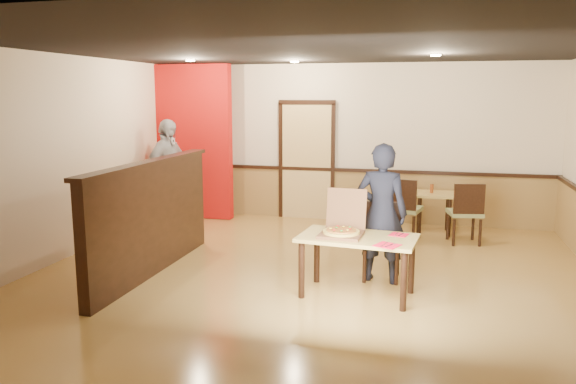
{
  "coord_description": "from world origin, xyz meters",
  "views": [
    {
      "loc": [
        1.39,
        -6.49,
        2.26
      ],
      "look_at": [
        -0.27,
        0.0,
        1.09
      ],
      "focal_mm": 35.0,
      "sensor_mm": 36.0,
      "label": 1
    }
  ],
  "objects_px": {
    "diner_chair": "(382,237)",
    "side_chair_right": "(466,211)",
    "side_chair_left": "(403,207)",
    "diner": "(382,213)",
    "side_table": "(434,203)",
    "main_table": "(358,245)",
    "passerby": "(168,173)",
    "pizza_box": "(342,229)",
    "condiment": "(432,189)"
  },
  "relations": [
    {
      "from": "side_table",
      "to": "condiment",
      "type": "relative_size",
      "value": 4.62
    },
    {
      "from": "side_chair_right",
      "to": "passerby",
      "type": "xyz_separation_m",
      "value": [
        -4.94,
        0.06,
        0.4
      ]
    },
    {
      "from": "diner_chair",
      "to": "side_chair_right",
      "type": "relative_size",
      "value": 0.98
    },
    {
      "from": "main_table",
      "to": "condiment",
      "type": "distance_m",
      "value": 3.33
    },
    {
      "from": "diner_chair",
      "to": "diner",
      "type": "xyz_separation_m",
      "value": [
        -0.01,
        -0.15,
        0.34
      ]
    },
    {
      "from": "pizza_box",
      "to": "side_table",
      "type": "bearing_deg",
      "value": 75.5
    },
    {
      "from": "side_table",
      "to": "side_chair_right",
      "type": "bearing_deg",
      "value": -53.16
    },
    {
      "from": "side_chair_left",
      "to": "passerby",
      "type": "bearing_deg",
      "value": 11.39
    },
    {
      "from": "passerby",
      "to": "condiment",
      "type": "distance_m",
      "value": 4.47
    },
    {
      "from": "side_chair_right",
      "to": "side_table",
      "type": "height_order",
      "value": "side_chair_right"
    },
    {
      "from": "diner_chair",
      "to": "passerby",
      "type": "distance_m",
      "value": 4.34
    },
    {
      "from": "diner_chair",
      "to": "side_table",
      "type": "height_order",
      "value": "diner_chair"
    },
    {
      "from": "diner_chair",
      "to": "side_table",
      "type": "distance_m",
      "value": 2.6
    },
    {
      "from": "passerby",
      "to": "pizza_box",
      "type": "height_order",
      "value": "passerby"
    },
    {
      "from": "passerby",
      "to": "condiment",
      "type": "relative_size",
      "value": 12.75
    },
    {
      "from": "main_table",
      "to": "condiment",
      "type": "xyz_separation_m",
      "value": [
        0.79,
        3.23,
        0.16
      ]
    },
    {
      "from": "side_chair_right",
      "to": "pizza_box",
      "type": "distance_m",
      "value": 3.01
    },
    {
      "from": "side_table",
      "to": "pizza_box",
      "type": "bearing_deg",
      "value": -107.58
    },
    {
      "from": "main_table",
      "to": "side_chair_right",
      "type": "relative_size",
      "value": 1.43
    },
    {
      "from": "side_chair_left",
      "to": "diner_chair",
      "type": "bearing_deg",
      "value": 97.45
    },
    {
      "from": "main_table",
      "to": "side_chair_left",
      "type": "distance_m",
      "value": 2.65
    },
    {
      "from": "diner_chair",
      "to": "pizza_box",
      "type": "height_order",
      "value": "pizza_box"
    },
    {
      "from": "main_table",
      "to": "side_chair_left",
      "type": "xyz_separation_m",
      "value": [
        0.37,
        2.62,
        -0.05
      ]
    },
    {
      "from": "side_chair_right",
      "to": "diner",
      "type": "xyz_separation_m",
      "value": [
        -1.1,
        -2.05,
        0.33
      ]
    },
    {
      "from": "diner",
      "to": "passerby",
      "type": "distance_m",
      "value": 4.39
    },
    {
      "from": "diner",
      "to": "main_table",
      "type": "bearing_deg",
      "value": 78.01
    },
    {
      "from": "condiment",
      "to": "diner_chair",
      "type": "bearing_deg",
      "value": -102.94
    },
    {
      "from": "side_chair_right",
      "to": "diner",
      "type": "relative_size",
      "value": 0.56
    },
    {
      "from": "side_table",
      "to": "condiment",
      "type": "bearing_deg",
      "value": -160.36
    },
    {
      "from": "diner",
      "to": "side_chair_left",
      "type": "bearing_deg",
      "value": -86.62
    },
    {
      "from": "diner_chair",
      "to": "condiment",
      "type": "height_order",
      "value": "diner_chair"
    },
    {
      "from": "side_chair_left",
      "to": "diner",
      "type": "bearing_deg",
      "value": 97.61
    },
    {
      "from": "main_table",
      "to": "side_table",
      "type": "relative_size",
      "value": 2.03
    },
    {
      "from": "side_chair_right",
      "to": "pizza_box",
      "type": "bearing_deg",
      "value": 48.75
    },
    {
      "from": "main_table",
      "to": "side_chair_right",
      "type": "bearing_deg",
      "value": 69.37
    },
    {
      "from": "side_table",
      "to": "side_chair_left",
      "type": "bearing_deg",
      "value": -126.83
    },
    {
      "from": "passerby",
      "to": "condiment",
      "type": "height_order",
      "value": "passerby"
    },
    {
      "from": "diner",
      "to": "pizza_box",
      "type": "distance_m",
      "value": 0.69
    },
    {
      "from": "main_table",
      "to": "side_chair_right",
      "type": "distance_m",
      "value": 2.93
    },
    {
      "from": "passerby",
      "to": "condiment",
      "type": "xyz_separation_m",
      "value": [
        4.43,
        0.54,
        -0.18
      ]
    },
    {
      "from": "main_table",
      "to": "side_chair_left",
      "type": "relative_size",
      "value": 1.38
    },
    {
      "from": "main_table",
      "to": "side_chair_right",
      "type": "xyz_separation_m",
      "value": [
        1.3,
        2.62,
        -0.06
      ]
    },
    {
      "from": "diner_chair",
      "to": "side_chair_right",
      "type": "distance_m",
      "value": 2.19
    },
    {
      "from": "side_chair_right",
      "to": "passerby",
      "type": "height_order",
      "value": "passerby"
    },
    {
      "from": "main_table",
      "to": "side_table",
      "type": "height_order",
      "value": "main_table"
    },
    {
      "from": "diner",
      "to": "pizza_box",
      "type": "xyz_separation_m",
      "value": [
        -0.39,
        -0.56,
        -0.09
      ]
    },
    {
      "from": "side_chair_left",
      "to": "diner",
      "type": "xyz_separation_m",
      "value": [
        -0.17,
        -2.05,
        0.31
      ]
    },
    {
      "from": "diner_chair",
      "to": "pizza_box",
      "type": "relative_size",
      "value": 1.64
    },
    {
      "from": "diner_chair",
      "to": "pizza_box",
      "type": "distance_m",
      "value": 0.85
    },
    {
      "from": "side_chair_left",
      "to": "side_chair_right",
      "type": "height_order",
      "value": "side_chair_left"
    }
  ]
}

